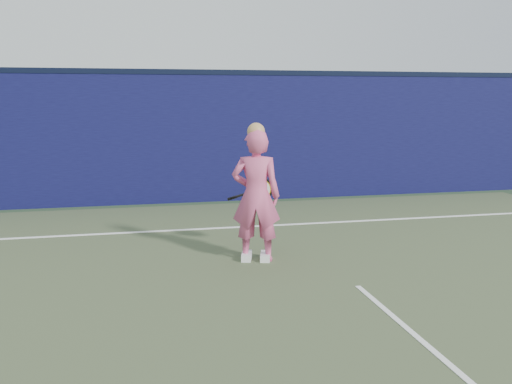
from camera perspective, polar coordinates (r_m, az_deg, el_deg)
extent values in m
plane|color=#2C4429|center=(5.32, 14.91, -13.23)|extent=(80.00, 80.00, 0.00)
cube|color=#0C0C35|center=(11.11, -0.20, 5.70)|extent=(24.00, 0.40, 2.50)
cube|color=black|center=(11.09, -0.20, 12.42)|extent=(24.00, 0.42, 0.10)
imported|color=#D45282|center=(6.81, 0.00, -0.43)|extent=(0.70, 0.55, 1.68)
sphere|color=tan|center=(6.72, 0.00, 6.38)|extent=(0.22, 0.22, 0.22)
cube|color=white|center=(6.99, 0.99, -6.82)|extent=(0.19, 0.30, 0.10)
cube|color=white|center=(7.01, -0.99, -6.78)|extent=(0.19, 0.30, 0.10)
torus|color=black|center=(7.28, 0.59, 0.25)|extent=(0.34, 0.13, 0.34)
torus|color=#C39812|center=(7.28, 0.59, 0.25)|extent=(0.28, 0.09, 0.28)
cylinder|color=beige|center=(7.28, 0.59, 0.25)|extent=(0.27, 0.09, 0.27)
cylinder|color=black|center=(7.27, -1.40, -0.28)|extent=(0.31, 0.04, 0.11)
cylinder|color=black|center=(7.28, -2.52, -0.64)|extent=(0.14, 0.05, 0.07)
cube|color=white|center=(8.88, 3.16, -3.45)|extent=(11.00, 0.08, 0.01)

